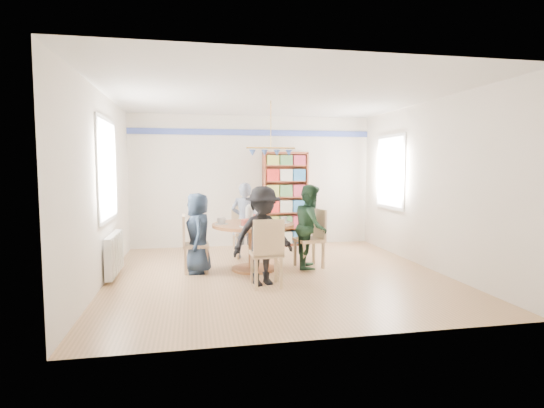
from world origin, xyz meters
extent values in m
plane|color=tan|center=(0.00, 0.00, 0.00)|extent=(5.00, 5.00, 0.00)
plane|color=white|center=(0.00, 0.00, 2.70)|extent=(5.00, 5.00, 0.00)
plane|color=white|center=(0.00, 2.50, 1.35)|extent=(5.00, 0.00, 5.00)
plane|color=white|center=(0.00, -2.50, 1.35)|extent=(5.00, 0.00, 5.00)
plane|color=white|center=(-2.50, 0.00, 1.35)|extent=(0.00, 5.00, 5.00)
plane|color=white|center=(2.50, 0.00, 1.35)|extent=(0.00, 5.00, 5.00)
cube|color=#384A9A|center=(0.00, 2.48, 2.35)|extent=(5.00, 0.02, 0.12)
cube|color=white|center=(-2.48, 0.30, 1.60)|extent=(0.03, 1.32, 1.52)
cube|color=white|center=(-2.46, 0.30, 1.60)|extent=(0.01, 1.20, 1.40)
cube|color=white|center=(2.48, 1.30, 1.55)|extent=(0.03, 1.12, 1.42)
cube|color=white|center=(2.46, 1.30, 1.55)|extent=(0.01, 1.00, 1.30)
cylinder|color=gold|center=(0.00, 0.50, 2.33)|extent=(0.01, 0.01, 0.75)
cylinder|color=gold|center=(0.00, 0.50, 1.95)|extent=(0.80, 0.02, 0.02)
cone|color=#476DC7|center=(-0.30, 0.50, 1.87)|extent=(0.11, 0.11, 0.10)
cone|color=#476DC7|center=(-0.10, 0.50, 1.87)|extent=(0.11, 0.11, 0.10)
cone|color=#476DC7|center=(0.10, 0.50, 1.87)|extent=(0.11, 0.11, 0.10)
cone|color=#476DC7|center=(0.30, 0.50, 1.87)|extent=(0.11, 0.11, 0.10)
cube|color=silver|center=(-2.42, 0.30, 0.35)|extent=(0.10, 1.00, 0.60)
cube|color=silver|center=(-2.36, -0.10, 0.35)|extent=(0.02, 0.06, 0.56)
cube|color=silver|center=(-2.36, 0.10, 0.35)|extent=(0.02, 0.06, 0.56)
cube|color=silver|center=(-2.36, 0.30, 0.35)|extent=(0.02, 0.06, 0.56)
cube|color=silver|center=(-2.36, 0.50, 0.35)|extent=(0.02, 0.06, 0.56)
cube|color=silver|center=(-2.36, 0.70, 0.35)|extent=(0.02, 0.06, 0.56)
cylinder|color=brown|center=(-0.31, 0.34, 0.72)|extent=(1.30, 1.30, 0.05)
cylinder|color=brown|center=(-0.31, 0.34, 0.35)|extent=(0.16, 0.16, 0.70)
cylinder|color=brown|center=(-0.31, 0.34, 0.02)|extent=(0.70, 0.70, 0.04)
cube|color=tan|center=(-1.22, 0.37, 0.43)|extent=(0.40, 0.40, 0.05)
cube|color=tan|center=(-1.40, 0.37, 0.66)|extent=(0.04, 0.40, 0.47)
cube|color=tan|center=(-1.05, 0.21, 0.20)|extent=(0.04, 0.04, 0.41)
cube|color=tan|center=(-1.06, 0.53, 0.20)|extent=(0.04, 0.04, 0.41)
cube|color=tan|center=(-1.37, 0.21, 0.20)|extent=(0.04, 0.04, 0.41)
cube|color=tan|center=(-1.38, 0.53, 0.20)|extent=(0.04, 0.04, 0.41)
cube|color=tan|center=(0.61, 0.36, 0.45)|extent=(0.49, 0.49, 0.05)
cube|color=tan|center=(0.80, 0.39, 0.70)|extent=(0.12, 0.42, 0.50)
cube|color=tan|center=(0.41, 0.50, 0.22)|extent=(0.05, 0.05, 0.43)
cube|color=tan|center=(0.47, 0.16, 0.22)|extent=(0.05, 0.05, 0.43)
cube|color=tan|center=(0.75, 0.56, 0.22)|extent=(0.05, 0.05, 0.43)
cube|color=tan|center=(0.81, 0.22, 0.22)|extent=(0.05, 0.05, 0.43)
cube|color=tan|center=(-0.33, 1.34, 0.45)|extent=(0.45, 0.45, 0.05)
cube|color=tan|center=(-0.34, 1.53, 0.69)|extent=(0.42, 0.08, 0.49)
cube|color=tan|center=(-0.48, 1.16, 0.21)|extent=(0.04, 0.04, 0.43)
cube|color=tan|center=(-0.15, 1.19, 0.21)|extent=(0.04, 0.04, 0.43)
cube|color=tan|center=(-0.51, 1.50, 0.21)|extent=(0.04, 0.04, 0.43)
cube|color=tan|center=(-0.18, 1.53, 0.21)|extent=(0.04, 0.04, 0.43)
cube|color=tan|center=(-0.27, -0.61, 0.45)|extent=(0.43, 0.43, 0.05)
cube|color=tan|center=(-0.27, -0.80, 0.70)|extent=(0.42, 0.05, 0.50)
cube|color=tan|center=(-0.10, -0.43, 0.21)|extent=(0.04, 0.04, 0.43)
cube|color=tan|center=(-0.44, -0.44, 0.21)|extent=(0.04, 0.04, 0.43)
cube|color=tan|center=(-0.10, -0.77, 0.21)|extent=(0.04, 0.04, 0.43)
cube|color=tan|center=(-0.44, -0.78, 0.21)|extent=(0.04, 0.04, 0.43)
imported|color=#172233|center=(-1.18, 0.33, 0.62)|extent=(0.44, 0.63, 1.24)
imported|color=#172F1E|center=(0.63, 0.33, 0.68)|extent=(0.68, 0.78, 1.36)
imported|color=gray|center=(-0.34, 1.22, 0.68)|extent=(0.58, 0.47, 1.37)
imported|color=black|center=(-0.31, -0.53, 0.69)|extent=(0.99, 0.73, 1.38)
cube|color=brown|center=(0.20, 2.34, 0.97)|extent=(0.04, 0.28, 1.95)
cube|color=brown|center=(1.10, 2.34, 0.97)|extent=(0.04, 0.28, 1.95)
cube|color=brown|center=(0.65, 2.34, 1.93)|extent=(0.93, 0.28, 0.04)
cube|color=brown|center=(0.65, 2.34, 0.03)|extent=(0.93, 0.28, 0.06)
cube|color=brown|center=(0.65, 2.47, 0.97)|extent=(0.93, 0.02, 1.95)
cube|color=brown|center=(0.65, 2.34, 0.37)|extent=(0.87, 0.26, 0.02)
cube|color=brown|center=(0.65, 2.34, 0.70)|extent=(0.87, 0.26, 0.02)
cube|color=brown|center=(0.65, 2.34, 1.02)|extent=(0.87, 0.26, 0.02)
cube|color=brown|center=(0.65, 2.34, 1.35)|extent=(0.87, 0.26, 0.02)
cube|color=brown|center=(0.65, 2.34, 1.67)|extent=(0.87, 0.26, 0.02)
cube|color=red|center=(0.37, 2.32, 0.18)|extent=(0.26, 0.20, 0.24)
cube|color=silver|center=(0.65, 2.32, 0.18)|extent=(0.26, 0.20, 0.24)
cube|color=#275C8F|center=(0.93, 2.32, 0.18)|extent=(0.26, 0.20, 0.24)
cube|color=#ACB046|center=(0.37, 2.32, 0.50)|extent=(0.26, 0.20, 0.24)
cube|color=#426C3C|center=(0.65, 2.32, 0.50)|extent=(0.26, 0.20, 0.24)
cube|color=maroon|center=(0.93, 2.32, 0.50)|extent=(0.26, 0.20, 0.24)
cube|color=red|center=(0.37, 2.32, 0.83)|extent=(0.26, 0.20, 0.24)
cube|color=silver|center=(0.65, 2.32, 0.83)|extent=(0.26, 0.20, 0.24)
cube|color=#275C8F|center=(0.93, 2.32, 0.83)|extent=(0.26, 0.20, 0.24)
cube|color=#ACB046|center=(0.37, 2.32, 1.15)|extent=(0.26, 0.20, 0.24)
cube|color=#426C3C|center=(0.65, 2.32, 1.15)|extent=(0.26, 0.20, 0.24)
cube|color=maroon|center=(0.93, 2.32, 1.15)|extent=(0.26, 0.20, 0.24)
cube|color=red|center=(0.37, 2.32, 1.48)|extent=(0.26, 0.20, 0.24)
cube|color=silver|center=(0.65, 2.32, 1.48)|extent=(0.26, 0.20, 0.24)
cube|color=#275C8F|center=(0.93, 2.32, 1.48)|extent=(0.26, 0.20, 0.24)
cube|color=#ACB046|center=(0.37, 2.32, 1.78)|extent=(0.26, 0.20, 0.20)
cube|color=#426C3C|center=(0.65, 2.32, 1.78)|extent=(0.26, 0.20, 0.20)
cube|color=maroon|center=(0.93, 2.32, 1.78)|extent=(0.26, 0.20, 0.20)
cylinder|color=white|center=(-0.37, 0.43, 0.88)|extent=(0.13, 0.13, 0.25)
sphere|color=white|center=(-0.37, 0.43, 1.00)|extent=(0.09, 0.09, 0.09)
cylinder|color=silver|center=(-0.19, 0.47, 0.90)|extent=(0.07, 0.07, 0.29)
cylinder|color=#476DC7|center=(-0.19, 0.47, 1.05)|extent=(0.03, 0.03, 0.03)
cylinder|color=white|center=(-0.26, 0.64, 0.76)|extent=(0.31, 0.31, 0.01)
cylinder|color=brown|center=(-0.26, 0.64, 0.81)|extent=(0.25, 0.25, 0.09)
cylinder|color=white|center=(-0.42, 0.03, 0.76)|extent=(0.31, 0.31, 0.01)
cylinder|color=brown|center=(-0.42, 0.03, 0.81)|extent=(0.25, 0.25, 0.09)
cylinder|color=white|center=(-0.82, 0.34, 0.76)|extent=(0.21, 0.21, 0.01)
imported|color=white|center=(-0.82, 0.34, 0.80)|extent=(0.13, 0.13, 0.10)
cylinder|color=white|center=(0.19, 0.34, 0.76)|extent=(0.21, 0.21, 0.01)
imported|color=white|center=(0.19, 0.34, 0.80)|extent=(0.10, 0.10, 0.10)
cylinder|color=white|center=(-0.31, 0.85, 0.76)|extent=(0.21, 0.21, 0.01)
imported|color=white|center=(-0.31, 0.85, 0.80)|extent=(0.13, 0.13, 0.10)
cylinder|color=white|center=(-0.31, -0.16, 0.76)|extent=(0.21, 0.21, 0.01)
imported|color=white|center=(-0.31, -0.16, 0.80)|extent=(0.10, 0.10, 0.10)
camera|label=1|loc=(-1.27, -6.26, 1.64)|focal=28.00mm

